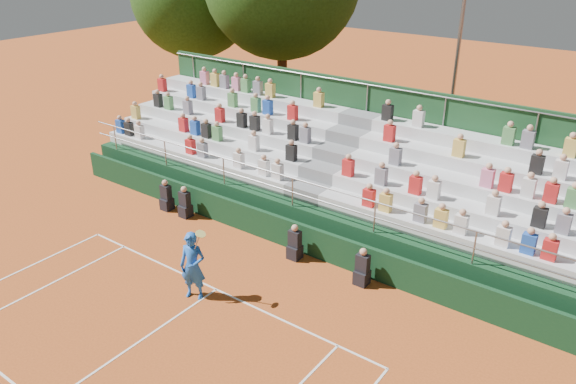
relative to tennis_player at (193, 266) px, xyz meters
The scene contains 6 objects.
ground 1.20m from the tennis_player, 67.32° to the left, with size 90.00×90.00×0.00m, color #B4501E.
courtside_wall 3.84m from the tennis_player, 86.25° to the left, with size 20.00×0.15×1.00m, color black.
line_officials 3.53m from the tennis_player, 106.77° to the left, with size 8.65×0.40×1.19m.
grandstand 7.04m from the tennis_player, 87.94° to the left, with size 20.00×5.20×4.40m.
tennis_player is the anchor object (origin of this frame).
floodlight_mast 14.52m from the tennis_player, 83.12° to the left, with size 0.60×0.25×7.60m.
Camera 1 is at (9.66, -9.65, 9.34)m, focal length 35.00 mm.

